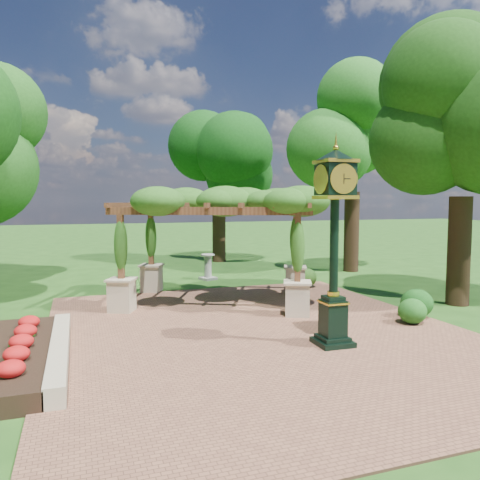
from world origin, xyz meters
name	(u,v)px	position (x,y,z in m)	size (l,w,h in m)	color
ground	(276,345)	(0.00, 0.00, 0.00)	(120.00, 120.00, 0.00)	#1E4714
brick_plaza	(260,333)	(0.00, 1.00, 0.02)	(10.00, 12.00, 0.04)	brown
border_wall	(60,352)	(-4.60, 0.50, 0.20)	(0.35, 5.00, 0.40)	#C6B793
flower_bed	(11,357)	(-5.50, 0.50, 0.18)	(1.50, 5.00, 0.36)	red
pedestal_clock	(335,229)	(1.16, -0.49, 2.66)	(0.89, 0.89, 4.44)	black
pergola	(215,208)	(-0.05, 4.69, 3.06)	(6.91, 5.82, 3.72)	beige
sundial	(208,268)	(0.89, 9.10, 0.47)	(0.77, 0.77, 1.07)	gray
shrub_front	(412,311)	(4.08, 0.42, 0.37)	(0.74, 0.74, 0.66)	#1D5618
shrub_mid	(417,303)	(4.66, 0.95, 0.43)	(0.88, 0.88, 0.79)	#154814
shrub_back	(306,278)	(3.89, 6.08, 0.39)	(0.79, 0.79, 0.71)	#30621C
tree_north	(219,158)	(3.02, 14.58, 5.54)	(3.72, 3.72, 8.11)	#382516
tree_east_far	(354,129)	(7.81, 9.18, 6.51)	(3.94, 3.94, 9.51)	#322013
tree_east_near	(465,111)	(7.09, 1.97, 6.02)	(4.10, 4.10, 8.78)	#362315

